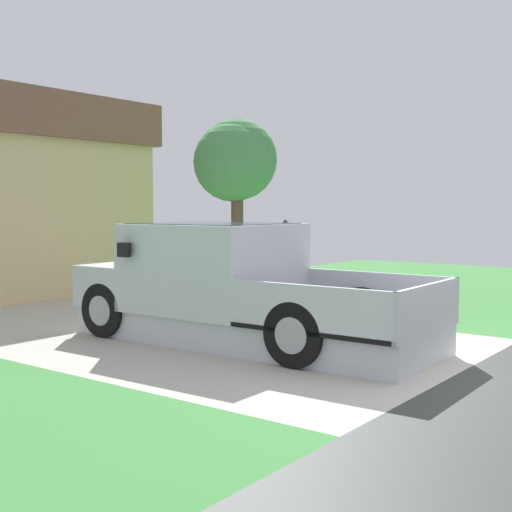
{
  "coord_description": "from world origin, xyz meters",
  "views": [
    {
      "loc": [
        -7.48,
        -2.78,
        1.92
      ],
      "look_at": [
        0.94,
        3.53,
        1.16
      ],
      "focal_mm": 47.91,
      "sensor_mm": 36.0,
      "label": 1
    }
  ],
  "objects_px": {
    "pickup_truck": "(223,287)",
    "front_yard_tree": "(235,162)",
    "person_with_hat": "(285,266)",
    "handbag": "(306,317)"
  },
  "relations": [
    {
      "from": "pickup_truck",
      "to": "handbag",
      "type": "distance_m",
      "value": 1.91
    },
    {
      "from": "person_with_hat",
      "to": "handbag",
      "type": "relative_size",
      "value": 4.28
    },
    {
      "from": "pickup_truck",
      "to": "front_yard_tree",
      "type": "xyz_separation_m",
      "value": [
        3.92,
        2.92,
        2.11
      ]
    },
    {
      "from": "front_yard_tree",
      "to": "handbag",
      "type": "bearing_deg",
      "value": -123.81
    },
    {
      "from": "pickup_truck",
      "to": "front_yard_tree",
      "type": "bearing_deg",
      "value": 35.47
    },
    {
      "from": "pickup_truck",
      "to": "person_with_hat",
      "type": "xyz_separation_m",
      "value": [
        1.59,
        0.01,
        0.2
      ]
    },
    {
      "from": "front_yard_tree",
      "to": "person_with_hat",
      "type": "bearing_deg",
      "value": -128.67
    },
    {
      "from": "pickup_truck",
      "to": "person_with_hat",
      "type": "distance_m",
      "value": 1.61
    },
    {
      "from": "handbag",
      "to": "front_yard_tree",
      "type": "distance_m",
      "value": 4.73
    },
    {
      "from": "pickup_truck",
      "to": "person_with_hat",
      "type": "relative_size",
      "value": 3.09
    }
  ]
}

